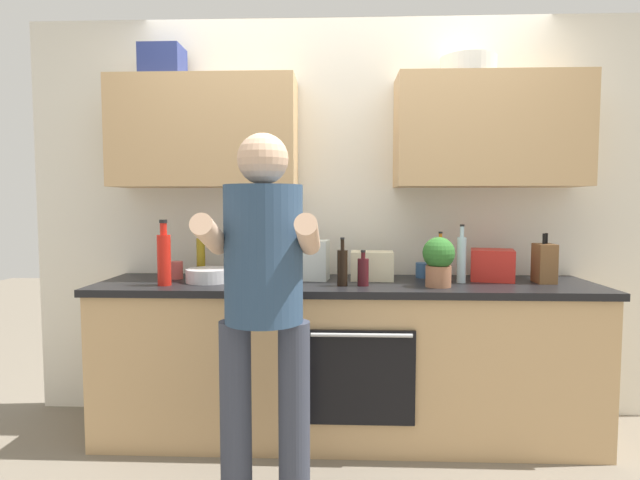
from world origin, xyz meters
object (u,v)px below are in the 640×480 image
object	(u,v)px
bottle_wine	(363,271)
cup_tea	(423,270)
person_standing	(264,291)
potted_herb	(439,260)
bottle_oil	(201,257)
bottle_hotsauce	(164,258)
bottle_soy	(342,267)
bottle_water	(462,258)
mixing_bowl	(209,275)
knife_block	(544,263)
grocery_bag_crisps	(492,265)
bottle_vinegar	(262,258)
bottle_juice	(440,261)
grocery_bag_produce	(314,260)
bottle_syrup	(260,265)
grocery_bag_rice	(372,266)
cup_ceramic	(177,270)

from	to	relation	value
bottle_wine	cup_tea	world-z (taller)	bottle_wine
person_standing	potted_herb	world-z (taller)	person_standing
bottle_oil	cup_tea	distance (m)	1.36
bottle_hotsauce	bottle_soy	xyz separation A→B (m)	(0.98, 0.02, -0.05)
bottle_water	bottle_wine	size ratio (longest dim) A/B	1.69
mixing_bowl	knife_block	distance (m)	1.92
bottle_soy	grocery_bag_crisps	world-z (taller)	bottle_soy
bottle_water	bottle_vinegar	world-z (taller)	bottle_water
bottle_oil	grocery_bag_crisps	world-z (taller)	bottle_oil
bottle_juice	grocery_bag_crisps	xyz separation A→B (m)	(0.31, 0.05, -0.02)
mixing_bowl	potted_herb	size ratio (longest dim) A/B	0.98
knife_block	grocery_bag_produce	bearing A→B (deg)	177.41
bottle_soy	cup_tea	xyz separation A→B (m)	(0.49, 0.33, -0.06)
bottle_oil	bottle_wine	bearing A→B (deg)	-16.85
bottle_syrup	mixing_bowl	bearing A→B (deg)	-167.35
bottle_juice	cup_tea	size ratio (longest dim) A/B	3.16
bottle_vinegar	bottle_wine	distance (m)	0.66
bottle_hotsauce	grocery_bag_rice	size ratio (longest dim) A/B	1.47
potted_herb	cup_tea	bearing A→B (deg)	95.00
cup_tea	grocery_bag_produce	xyz separation A→B (m)	(-0.66, -0.11, 0.07)
mixing_bowl	grocery_bag_crisps	world-z (taller)	grocery_bag_crisps
bottle_vinegar	grocery_bag_produce	distance (m)	0.33
cup_tea	bottle_wine	bearing A→B (deg)	-140.14
bottle_syrup	grocery_bag_produce	xyz separation A→B (m)	(0.32, 0.04, 0.03)
person_standing	bottle_syrup	distance (m)	0.78
person_standing	bottle_wine	xyz separation A→B (m)	(0.46, 0.60, 0.01)
bottle_soy	bottle_oil	bearing A→B (deg)	160.46
bottle_soy	cup_ceramic	distance (m)	1.02
bottle_wine	grocery_bag_rice	size ratio (longest dim) A/B	0.80
bottle_juice	bottle_hotsauce	bearing A→B (deg)	-172.30
grocery_bag_produce	mixing_bowl	bearing A→B (deg)	-170.48
bottle_vinegar	mixing_bowl	bearing A→B (deg)	-148.33
grocery_bag_rice	bottle_vinegar	bearing A→B (deg)	174.55
mixing_bowl	person_standing	bearing A→B (deg)	-58.99
cup_ceramic	bottle_soy	bearing A→B (deg)	-12.65
bottle_juice	grocery_bag_produce	distance (m)	0.73
bottle_vinegar	mixing_bowl	world-z (taller)	bottle_vinegar
potted_herb	cup_ceramic	bearing A→B (deg)	171.47
cup_tea	bottle_oil	bearing A→B (deg)	-179.23
person_standing	bottle_hotsauce	distance (m)	0.86
bottle_oil	bottle_vinegar	world-z (taller)	bottle_vinegar
bottle_water	mixing_bowl	distance (m)	1.45
cup_tea	grocery_bag_produce	world-z (taller)	grocery_bag_produce
bottle_vinegar	bottle_wine	world-z (taller)	bottle_vinegar
knife_block	person_standing	bearing A→B (deg)	-153.45
grocery_bag_produce	bottle_hotsauce	bearing A→B (deg)	-163.94
bottle_vinegar	knife_block	xyz separation A→B (m)	(1.64, -0.13, -0.01)
mixing_bowl	cup_ceramic	bearing A→B (deg)	154.47
cup_ceramic	grocery_bag_crisps	distance (m)	1.87
cup_tea	grocery_bag_crisps	size ratio (longest dim) A/B	0.38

